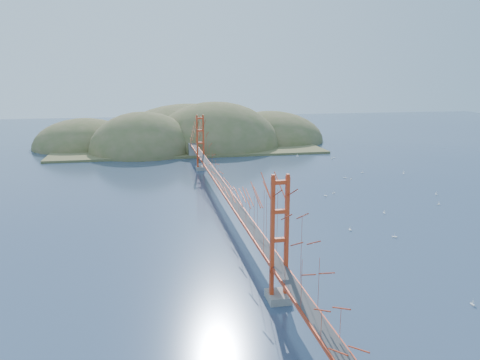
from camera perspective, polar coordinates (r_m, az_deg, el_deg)
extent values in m
plane|color=#314462|center=(71.21, -1.97, -3.52)|extent=(320.00, 320.00, 0.00)
cube|color=gray|center=(43.72, 4.68, -14.00)|extent=(2.00, 2.40, 0.70)
cube|color=gray|center=(100.01, -4.79, 1.44)|extent=(2.00, 2.40, 0.70)
cube|color=#AB2D13|center=(70.35, -1.99, -0.94)|extent=(1.40, 92.00, 0.16)
cube|color=#AB2D13|center=(70.40, -1.99, -1.10)|extent=(1.33, 92.00, 0.24)
cube|color=#38383A|center=(70.33, -2.00, -0.86)|extent=(1.19, 92.00, 0.03)
cube|color=gray|center=(115.44, -5.73, 3.62)|extent=(2.20, 2.60, 3.30)
cube|color=olive|center=(133.37, -6.50, 4.23)|extent=(70.00, 40.00, 0.60)
ellipsoid|color=olive|center=(125.05, -11.67, 3.36)|extent=(28.00, 28.00, 21.00)
ellipsoid|color=olive|center=(132.35, -2.96, 4.12)|extent=(36.00, 36.00, 25.00)
ellipsoid|color=olive|center=(143.74, 3.71, 4.81)|extent=(32.00, 32.00, 18.00)
ellipsoid|color=olive|center=(137.95, -18.33, 3.84)|extent=(28.00, 28.00, 16.00)
ellipsoid|color=olive|center=(147.38, -6.20, 4.96)|extent=(44.00, 44.00, 22.00)
cube|color=white|center=(117.08, 7.01, 2.93)|extent=(0.62, 0.24, 0.11)
cylinder|color=white|center=(117.03, 7.02, 3.09)|extent=(0.02, 0.02, 0.66)
cube|color=white|center=(62.12, 18.32, -6.60)|extent=(0.64, 0.46, 0.11)
cylinder|color=white|center=(62.01, 18.34, -6.31)|extent=(0.02, 0.02, 0.67)
cube|color=white|center=(79.55, 23.04, -2.76)|extent=(0.55, 0.24, 0.10)
cylinder|color=white|center=(79.48, 23.06, -2.56)|extent=(0.02, 0.02, 0.58)
cube|color=white|center=(63.28, 13.26, -5.93)|extent=(0.19, 0.55, 0.10)
cylinder|color=white|center=(63.19, 13.27, -5.68)|extent=(0.02, 0.02, 0.59)
cube|color=white|center=(79.59, 10.37, -1.91)|extent=(0.55, 0.53, 0.10)
cylinder|color=white|center=(79.51, 10.38, -1.69)|extent=(0.02, 0.02, 0.63)
cube|color=white|center=(81.62, 11.34, -1.59)|extent=(0.51, 0.17, 0.09)
cylinder|color=white|center=(81.55, 11.35, -1.40)|extent=(0.01, 0.01, 0.55)
cube|color=white|center=(114.80, 11.14, 2.58)|extent=(0.32, 0.61, 0.11)
cylinder|color=white|center=(114.74, 11.14, 2.74)|extent=(0.02, 0.02, 0.64)
cube|color=white|center=(72.05, 17.17, -3.86)|extent=(0.23, 0.49, 0.09)
cylinder|color=white|center=(71.98, 17.18, -3.67)|extent=(0.01, 0.01, 0.51)
cube|color=white|center=(99.88, 14.71, 0.88)|extent=(0.57, 0.20, 0.10)
cylinder|color=white|center=(99.82, 14.72, 1.05)|extent=(0.02, 0.02, 0.62)
cube|color=white|center=(115.89, 11.40, 2.67)|extent=(0.59, 0.20, 0.11)
cylinder|color=white|center=(115.84, 11.41, 2.82)|extent=(0.02, 0.02, 0.64)
cube|color=white|center=(47.61, 26.47, -13.44)|extent=(0.18, 0.53, 0.10)
cylinder|color=white|center=(47.49, 26.51, -13.13)|extent=(0.02, 0.02, 0.57)
cube|color=white|center=(85.96, 22.80, -1.63)|extent=(0.27, 0.58, 0.10)
cylinder|color=white|center=(85.89, 22.82, -1.43)|extent=(0.02, 0.02, 0.61)
cube|color=white|center=(101.41, 19.32, 0.75)|extent=(0.35, 0.63, 0.11)
cylinder|color=white|center=(101.34, 19.33, 0.93)|extent=(0.02, 0.02, 0.65)
cube|color=white|center=(93.94, 12.69, 0.25)|extent=(0.60, 0.47, 0.11)
cylinder|color=white|center=(93.88, 12.70, 0.44)|extent=(0.02, 0.02, 0.64)
cube|color=white|center=(93.23, 13.40, 0.11)|extent=(0.51, 0.23, 0.09)
cylinder|color=white|center=(93.18, 13.41, 0.27)|extent=(0.01, 0.01, 0.53)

